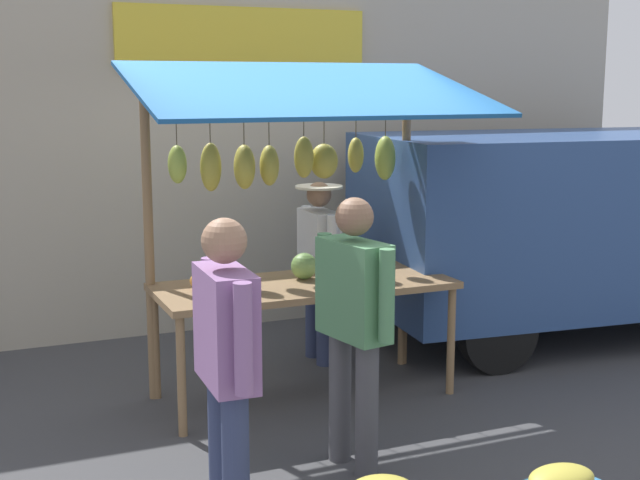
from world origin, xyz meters
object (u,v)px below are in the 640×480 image
(market_stall, at_px, (300,191))
(shopper_in_grey_tee, at_px, (354,314))
(shopper_with_shopping_bag, at_px, (226,355))
(parked_van, at_px, (584,215))
(vendor_with_sunhat, at_px, (319,258))

(market_stall, relative_size, shopper_in_grey_tee, 1.49)
(shopper_with_shopping_bag, relative_size, parked_van, 0.37)
(market_stall, distance_m, shopper_with_shopping_bag, 2.23)
(shopper_in_grey_tee, xyz_separation_m, shopper_with_shopping_bag, (0.94, 0.49, 0.00))
(vendor_with_sunhat, distance_m, parked_van, 2.65)
(market_stall, bearing_deg, vendor_with_sunhat, -122.65)
(market_stall, height_order, shopper_with_shopping_bag, market_stall)
(market_stall, bearing_deg, parked_van, -170.12)
(shopper_with_shopping_bag, xyz_separation_m, parked_van, (-4.21, -2.37, 0.14))
(vendor_with_sunhat, bearing_deg, shopper_in_grey_tee, -16.82)
(vendor_with_sunhat, relative_size, shopper_with_shopping_bag, 0.91)
(vendor_with_sunhat, bearing_deg, parked_van, 87.26)
(vendor_with_sunhat, distance_m, shopper_with_shopping_bag, 2.98)
(vendor_with_sunhat, bearing_deg, shopper_with_shopping_bag, -31.50)
(market_stall, xyz_separation_m, shopper_with_shopping_bag, (1.14, 1.83, -0.57))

